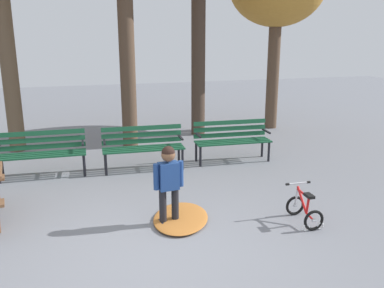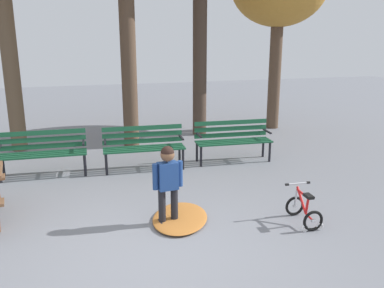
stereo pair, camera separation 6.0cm
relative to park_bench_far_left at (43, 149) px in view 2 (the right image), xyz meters
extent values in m
plane|color=slate|center=(1.41, -3.44, -0.51)|extent=(36.00, 36.00, 0.00)
cube|color=#195133|center=(0.00, 0.09, -0.07)|extent=(1.60, 0.12, 0.03)
cube|color=#195133|center=(0.00, -0.03, -0.07)|extent=(1.60, 0.12, 0.03)
cube|color=#195133|center=(0.00, -0.15, -0.07)|extent=(1.60, 0.12, 0.03)
cube|color=#195133|center=(-0.01, -0.27, -0.07)|extent=(1.60, 0.12, 0.03)
cube|color=#195133|center=(0.00, 0.13, 0.03)|extent=(1.60, 0.09, 0.09)
cube|color=#195133|center=(0.00, 0.13, 0.16)|extent=(1.60, 0.09, 0.09)
cube|color=#195133|center=(0.00, 0.13, 0.30)|extent=(1.60, 0.09, 0.09)
cylinder|color=black|center=(0.74, -0.27, -0.29)|extent=(0.05, 0.05, 0.44)
cylinder|color=black|center=(0.75, 0.09, -0.29)|extent=(0.05, 0.05, 0.44)
cube|color=black|center=(0.75, -0.09, 0.11)|extent=(0.05, 0.40, 0.03)
cylinder|color=black|center=(-0.76, -0.23, -0.29)|extent=(0.05, 0.05, 0.44)
cylinder|color=black|center=(-0.75, 0.13, -0.29)|extent=(0.05, 0.05, 0.44)
cube|color=#195133|center=(1.91, -0.03, -0.07)|extent=(1.60, 0.15, 0.03)
cube|color=#195133|center=(1.90, -0.15, -0.07)|extent=(1.60, 0.15, 0.03)
cube|color=#195133|center=(1.89, -0.27, -0.07)|extent=(1.60, 0.15, 0.03)
cube|color=#195133|center=(1.89, -0.39, -0.07)|extent=(1.60, 0.15, 0.03)
cube|color=#195133|center=(1.91, 0.01, 0.03)|extent=(1.60, 0.13, 0.09)
cube|color=#195133|center=(1.91, 0.01, 0.16)|extent=(1.60, 0.13, 0.09)
cube|color=#195133|center=(1.91, 0.01, 0.30)|extent=(1.60, 0.13, 0.09)
cylinder|color=black|center=(2.64, -0.41, -0.29)|extent=(0.05, 0.05, 0.44)
cylinder|color=black|center=(2.66, -0.05, -0.29)|extent=(0.05, 0.05, 0.44)
cube|color=black|center=(2.65, -0.23, 0.11)|extent=(0.06, 0.40, 0.03)
cylinder|color=black|center=(1.14, -0.33, -0.29)|extent=(0.05, 0.05, 0.44)
cylinder|color=black|center=(1.16, 0.02, -0.29)|extent=(0.05, 0.05, 0.44)
cube|color=black|center=(1.15, -0.16, 0.11)|extent=(0.06, 0.40, 0.03)
cube|color=#195133|center=(3.81, -0.03, -0.07)|extent=(1.60, 0.16, 0.03)
cube|color=#195133|center=(3.80, -0.15, -0.07)|extent=(1.60, 0.16, 0.03)
cube|color=#195133|center=(3.79, -0.27, -0.07)|extent=(1.60, 0.16, 0.03)
cube|color=#195133|center=(3.79, -0.39, -0.07)|extent=(1.60, 0.16, 0.03)
cube|color=#195133|center=(3.81, 0.01, 0.03)|extent=(1.60, 0.13, 0.09)
cube|color=#195133|center=(3.81, 0.01, 0.16)|extent=(1.60, 0.13, 0.09)
cube|color=#195133|center=(3.81, 0.01, 0.30)|extent=(1.60, 0.13, 0.09)
cylinder|color=black|center=(4.54, -0.41, -0.29)|extent=(0.05, 0.05, 0.44)
cylinder|color=black|center=(4.56, -0.05, -0.29)|extent=(0.05, 0.05, 0.44)
cube|color=black|center=(4.55, -0.23, 0.11)|extent=(0.06, 0.40, 0.03)
cylinder|color=black|center=(3.04, -0.33, -0.29)|extent=(0.05, 0.05, 0.44)
cylinder|color=black|center=(3.06, 0.03, -0.29)|extent=(0.05, 0.05, 0.44)
cube|color=black|center=(3.05, -0.15, 0.11)|extent=(0.06, 0.40, 0.03)
cylinder|color=black|center=(1.90, -2.70, -0.25)|extent=(0.10, 0.10, 0.53)
cube|color=black|center=(1.90, -2.70, -0.48)|extent=(0.11, 0.17, 0.06)
cylinder|color=black|center=(1.72, -2.72, -0.25)|extent=(0.10, 0.10, 0.53)
cube|color=black|center=(1.72, -2.72, -0.48)|extent=(0.11, 0.17, 0.06)
cube|color=navy|center=(1.81, -2.71, 0.21)|extent=(0.29, 0.19, 0.39)
sphere|color=brown|center=(1.81, -2.71, 0.52)|extent=(0.19, 0.19, 0.19)
sphere|color=black|center=(1.81, -2.71, 0.55)|extent=(0.19, 0.19, 0.19)
cylinder|color=navy|center=(1.99, -2.69, 0.22)|extent=(0.08, 0.08, 0.37)
cylinder|color=navy|center=(1.63, -2.73, 0.22)|extent=(0.08, 0.08, 0.37)
torus|color=black|center=(3.68, -2.96, -0.36)|extent=(0.30, 0.05, 0.30)
cylinder|color=silver|center=(3.68, -2.96, -0.36)|extent=(0.05, 0.04, 0.04)
torus|color=black|center=(3.67, -3.48, -0.36)|extent=(0.30, 0.05, 0.30)
cylinder|color=silver|center=(3.67, -3.48, -0.36)|extent=(0.05, 0.04, 0.04)
torus|color=white|center=(3.56, -3.47, -0.46)|extent=(0.11, 0.03, 0.11)
torus|color=white|center=(3.78, -3.48, -0.46)|extent=(0.11, 0.03, 0.11)
cylinder|color=red|center=(3.68, -3.14, -0.19)|extent=(0.04, 0.31, 0.32)
cylinder|color=red|center=(3.67, -3.30, -0.21)|extent=(0.04, 0.08, 0.27)
cylinder|color=red|center=(3.67, -3.38, -0.35)|extent=(0.03, 0.20, 0.05)
cylinder|color=silver|center=(3.68, -2.98, -0.20)|extent=(0.03, 0.07, 0.32)
cylinder|color=red|center=(3.68, -3.16, -0.09)|extent=(0.04, 0.32, 0.05)
cube|color=black|center=(3.67, -3.32, -0.06)|extent=(0.09, 0.17, 0.04)
cylinder|color=silver|center=(3.68, -3.00, 0.01)|extent=(0.34, 0.03, 0.02)
cylinder|color=black|center=(3.51, -2.99, 0.01)|extent=(0.05, 0.04, 0.04)
cylinder|color=black|center=(3.85, -3.00, 0.01)|extent=(0.05, 0.04, 0.04)
ellipsoid|color=#B26B2D|center=(2.00, -2.64, -0.48)|extent=(1.15, 1.34, 0.07)
cylinder|color=brown|center=(-0.67, 2.07, 1.38)|extent=(0.36, 0.36, 3.78)
cylinder|color=brown|center=(1.91, 1.71, 1.49)|extent=(0.36, 0.36, 3.99)
cylinder|color=#423328|center=(3.85, 2.41, 1.58)|extent=(0.36, 0.36, 4.18)
cylinder|color=brown|center=(6.11, 2.57, 0.99)|extent=(0.34, 0.34, 3.01)
camera|label=1|loc=(0.59, -7.94, 2.11)|focal=38.31mm
camera|label=2|loc=(0.65, -7.95, 2.11)|focal=38.31mm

